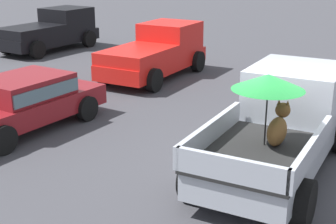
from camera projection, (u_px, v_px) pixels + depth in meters
The scene contains 5 objects.
ground_plane at pixel (274, 172), 9.82m from camera, with size 80.00×80.00×0.00m, color #38383D.
pickup_truck_main at pixel (283, 120), 9.89m from camera, with size 5.10×2.36×2.20m.
pickup_truck_red at pixel (52, 30), 21.99m from camera, with size 4.96×2.57×1.80m.
pickup_truck_far at pixel (157, 52), 17.17m from camera, with size 4.87×2.32×1.80m.
parked_sedan_near at pixel (23, 100), 12.05m from camera, with size 4.47×2.34×1.33m.
Camera 1 is at (-8.96, -2.11, 4.21)m, focal length 52.08 mm.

